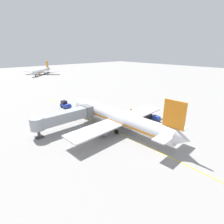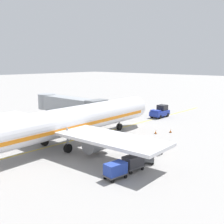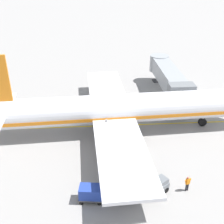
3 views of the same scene
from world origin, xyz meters
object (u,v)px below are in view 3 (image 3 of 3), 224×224
jet_bridge (168,76)px  baggage_tug_lead (157,187)px  ground_crew_wing_walker (188,183)px  baggage_cart_second_in_train (91,192)px  baggage_cart_front (121,191)px  parked_airliner (118,109)px

jet_bridge → baggage_tug_lead: (21.85, -6.30, -2.75)m
baggage_tug_lead → ground_crew_wing_walker: bearing=91.9°
baggage_tug_lead → ground_crew_wing_walker: 3.01m
baggage_cart_second_in_train → ground_crew_wing_walker: 9.21m
jet_bridge → baggage_cart_front: (22.36, -9.76, -2.51)m
baggage_cart_second_in_train → jet_bridge: bearing=150.8°
baggage_cart_front → ground_crew_wing_walker: size_ratio=1.75×
parked_airliner → baggage_tug_lead: size_ratio=13.59×
parked_airliner → jet_bridge: 13.77m
baggage_cart_second_in_train → ground_crew_wing_walker: size_ratio=1.75×
baggage_tug_lead → baggage_cart_front: (0.51, -3.47, 0.24)m
jet_bridge → baggage_cart_front: jet_bridge is taller
parked_airliner → ground_crew_wing_walker: 12.83m
parked_airliner → baggage_cart_second_in_train: parked_airliner is taller
jet_bridge → parked_airliner: bearing=-40.6°
baggage_tug_lead → baggage_cart_front: 3.51m
baggage_tug_lead → baggage_cart_front: bearing=-81.6°
baggage_cart_front → baggage_cart_second_in_train: size_ratio=1.00×
baggage_tug_lead → jet_bridge: bearing=163.9°
jet_bridge → ground_crew_wing_walker: 22.14m
baggage_cart_front → ground_crew_wing_walker: 6.49m
jet_bridge → baggage_tug_lead: bearing=-16.1°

